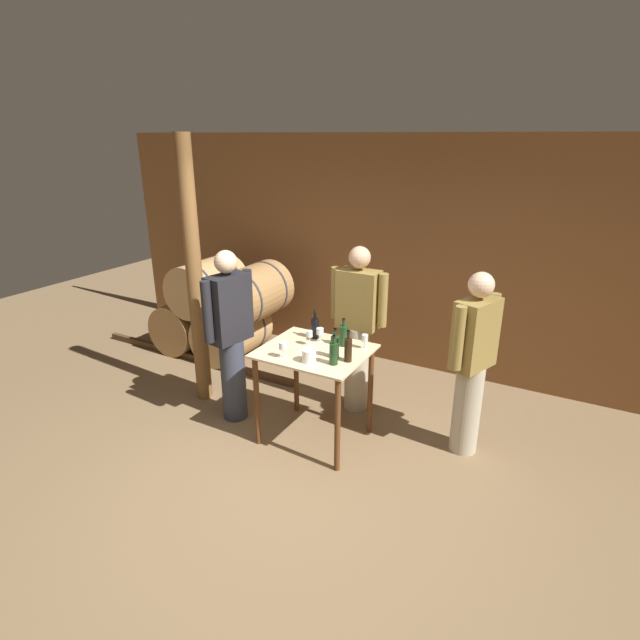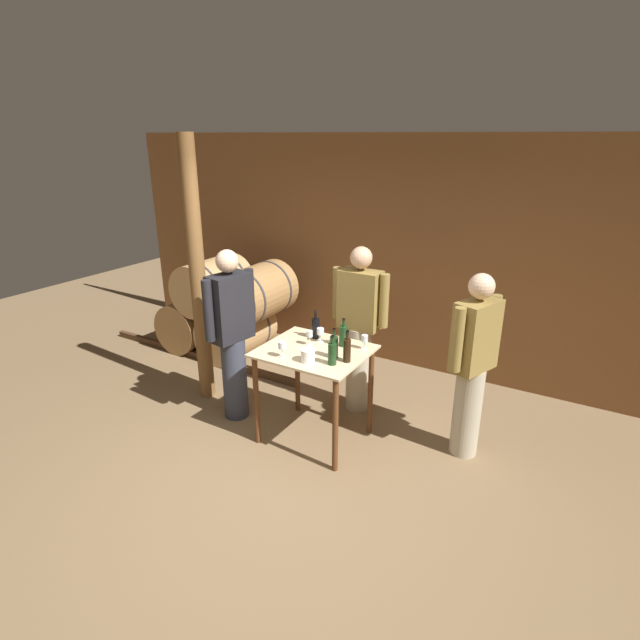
% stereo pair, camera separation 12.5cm
% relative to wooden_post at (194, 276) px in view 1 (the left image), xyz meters
% --- Properties ---
extents(ground_plane, '(14.00, 14.00, 0.00)m').
position_rel_wooden_post_xyz_m(ground_plane, '(1.58, -0.92, -1.35)').
color(ground_plane, brown).
extents(back_wall, '(8.40, 0.05, 2.70)m').
position_rel_wooden_post_xyz_m(back_wall, '(1.58, 1.87, 0.00)').
color(back_wall, brown).
rests_on(back_wall, ground_plane).
extents(barrel_rack, '(2.95, 0.87, 1.23)m').
position_rel_wooden_post_xyz_m(barrel_rack, '(-0.57, 0.99, -0.75)').
color(barrel_rack, '#4C331E').
rests_on(barrel_rack, ground_plane).
extents(tasting_table, '(0.93, 0.79, 0.89)m').
position_rel_wooden_post_xyz_m(tasting_table, '(1.43, -0.10, -0.63)').
color(tasting_table, beige).
rests_on(tasting_table, ground_plane).
extents(wooden_post, '(0.16, 0.16, 2.70)m').
position_rel_wooden_post_xyz_m(wooden_post, '(0.00, 0.00, 0.00)').
color(wooden_post, brown).
rests_on(wooden_post, ground_plane).
extents(wine_bottle_far_left, '(0.07, 0.07, 0.27)m').
position_rel_wooden_post_xyz_m(wine_bottle_far_left, '(1.30, 0.15, -0.35)').
color(wine_bottle_far_left, black).
rests_on(wine_bottle_far_left, tasting_table).
extents(wine_bottle_left, '(0.08, 0.08, 0.26)m').
position_rel_wooden_post_xyz_m(wine_bottle_left, '(1.61, 0.11, -0.36)').
color(wine_bottle_left, '#193819').
rests_on(wine_bottle_left, tasting_table).
extents(wine_bottle_center, '(0.07, 0.07, 0.26)m').
position_rel_wooden_post_xyz_m(wine_bottle_center, '(1.66, -0.15, -0.35)').
color(wine_bottle_center, '#193819').
rests_on(wine_bottle_center, tasting_table).
extents(wine_bottle_right, '(0.07, 0.07, 0.26)m').
position_rel_wooden_post_xyz_m(wine_bottle_right, '(1.71, -0.27, -0.36)').
color(wine_bottle_right, '#193819').
rests_on(wine_bottle_right, tasting_table).
extents(wine_bottle_far_right, '(0.06, 0.06, 0.28)m').
position_rel_wooden_post_xyz_m(wine_bottle_far_right, '(1.79, -0.17, -0.35)').
color(wine_bottle_far_right, black).
rests_on(wine_bottle_far_right, tasting_table).
extents(wine_glass_near_left, '(0.07, 0.07, 0.14)m').
position_rel_wooden_post_xyz_m(wine_glass_near_left, '(1.27, -0.37, -0.35)').
color(wine_glass_near_left, silver).
rests_on(wine_glass_near_left, tasting_table).
extents(wine_glass_near_center, '(0.06, 0.06, 0.14)m').
position_rel_wooden_post_xyz_m(wine_glass_near_center, '(1.34, -0.02, -0.36)').
color(wine_glass_near_center, silver).
rests_on(wine_glass_near_center, tasting_table).
extents(wine_glass_near_right, '(0.07, 0.07, 0.13)m').
position_rel_wooden_post_xyz_m(wine_glass_near_right, '(1.38, 0.09, -0.36)').
color(wine_glass_near_right, silver).
rests_on(wine_glass_near_right, tasting_table).
extents(wine_glass_far_side, '(0.06, 0.06, 0.13)m').
position_rel_wooden_post_xyz_m(wine_glass_far_side, '(1.80, 0.14, -0.36)').
color(wine_glass_far_side, silver).
rests_on(wine_glass_far_side, tasting_table).
extents(ice_bucket, '(0.12, 0.12, 0.11)m').
position_rel_wooden_post_xyz_m(ice_bucket, '(1.51, -0.33, -0.40)').
color(ice_bucket, white).
rests_on(ice_bucket, tasting_table).
extents(person_host, '(0.59, 0.24, 1.70)m').
position_rel_wooden_post_xyz_m(person_host, '(1.53, 0.58, -0.45)').
color(person_host, '#B7AD93').
rests_on(person_host, ground_plane).
extents(person_visitor_with_scarf, '(0.34, 0.56, 1.65)m').
position_rel_wooden_post_xyz_m(person_visitor_with_scarf, '(2.70, 0.38, -0.48)').
color(person_visitor_with_scarf, '#B7AD93').
rests_on(person_visitor_with_scarf, ground_plane).
extents(person_visitor_bearded, '(0.29, 0.58, 1.71)m').
position_rel_wooden_post_xyz_m(person_visitor_bearded, '(0.55, -0.17, -0.45)').
color(person_visitor_bearded, '#333847').
rests_on(person_visitor_bearded, ground_plane).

